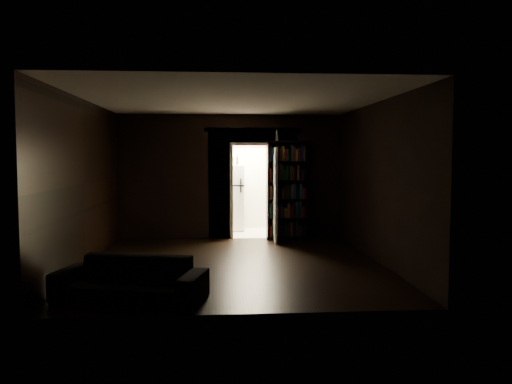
# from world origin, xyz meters

# --- Properties ---
(ground) EXTENTS (5.50, 5.50, 0.00)m
(ground) POSITION_xyz_m (0.00, 0.00, 0.00)
(ground) COLOR black
(ground) RESTS_ON ground
(room_walls) EXTENTS (5.02, 5.61, 2.84)m
(room_walls) POSITION_xyz_m (-0.01, 1.07, 1.68)
(room_walls) COLOR black
(room_walls) RESTS_ON ground
(kitchen_alcove) EXTENTS (2.20, 1.80, 2.60)m
(kitchen_alcove) POSITION_xyz_m (0.50, 3.87, 1.21)
(kitchen_alcove) COLOR beige
(kitchen_alcove) RESTS_ON ground
(sofa) EXTENTS (2.05, 1.27, 0.73)m
(sofa) POSITION_xyz_m (-1.40, -2.10, 0.37)
(sofa) COLOR black
(sofa) RESTS_ON ground
(bookshelf) EXTENTS (0.91, 0.36, 2.20)m
(bookshelf) POSITION_xyz_m (1.25, 2.55, 1.10)
(bookshelf) COLOR black
(bookshelf) RESTS_ON ground
(refrigerator) EXTENTS (0.92, 0.88, 1.65)m
(refrigerator) POSITION_xyz_m (-0.02, 4.03, 0.82)
(refrigerator) COLOR white
(refrigerator) RESTS_ON ground
(door) EXTENTS (0.08, 0.85, 2.05)m
(door) POSITION_xyz_m (0.95, 2.31, 1.02)
(door) COLOR white
(door) RESTS_ON ground
(figurine) EXTENTS (0.09, 0.09, 0.27)m
(figurine) POSITION_xyz_m (1.03, 2.60, 2.33)
(figurine) COLOR silver
(figurine) RESTS_ON bookshelf
(bottles) EXTENTS (0.67, 0.29, 0.28)m
(bottles) POSITION_xyz_m (-0.05, 3.98, 1.79)
(bottles) COLOR black
(bottles) RESTS_ON refrigerator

